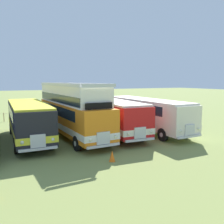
{
  "coord_description": "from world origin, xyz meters",
  "views": [
    {
      "loc": [
        -5.69,
        -19.36,
        4.75
      ],
      "look_at": [
        3.48,
        -0.28,
        1.96
      ],
      "focal_mm": 38.89,
      "sensor_mm": 36.0,
      "label": 1
    }
  ],
  "objects_px": {
    "bus_fifth_in_row": "(146,112)",
    "cone_mid_row": "(112,156)",
    "bus_second_in_row": "(28,119)",
    "bus_fourth_in_row": "(111,114)",
    "bus_third_in_row": "(72,109)"
  },
  "relations": [
    {
      "from": "bus_second_in_row",
      "to": "bus_third_in_row",
      "type": "relative_size",
      "value": 0.87
    },
    {
      "from": "bus_fourth_in_row",
      "to": "cone_mid_row",
      "type": "height_order",
      "value": "bus_fourth_in_row"
    },
    {
      "from": "bus_second_in_row",
      "to": "cone_mid_row",
      "type": "bearing_deg",
      "value": -63.11
    },
    {
      "from": "bus_second_in_row",
      "to": "bus_fourth_in_row",
      "type": "height_order",
      "value": "same"
    },
    {
      "from": "bus_fifth_in_row",
      "to": "cone_mid_row",
      "type": "height_order",
      "value": "bus_fifth_in_row"
    },
    {
      "from": "bus_third_in_row",
      "to": "bus_fifth_in_row",
      "type": "relative_size",
      "value": 1.01
    },
    {
      "from": "bus_third_in_row",
      "to": "bus_fourth_in_row",
      "type": "xyz_separation_m",
      "value": [
        3.49,
        -0.31,
        -0.61
      ]
    },
    {
      "from": "bus_fourth_in_row",
      "to": "cone_mid_row",
      "type": "bearing_deg",
      "value": -115.09
    },
    {
      "from": "bus_second_in_row",
      "to": "bus_third_in_row",
      "type": "distance_m",
      "value": 3.53
    },
    {
      "from": "bus_fifth_in_row",
      "to": "cone_mid_row",
      "type": "distance_m",
      "value": 9.52
    },
    {
      "from": "bus_fourth_in_row",
      "to": "cone_mid_row",
      "type": "xyz_separation_m",
      "value": [
        -3.21,
        -6.85,
        -1.43
      ]
    },
    {
      "from": "bus_fourth_in_row",
      "to": "cone_mid_row",
      "type": "relative_size",
      "value": 15.95
    },
    {
      "from": "bus_fifth_in_row",
      "to": "cone_mid_row",
      "type": "bearing_deg",
      "value": -135.27
    },
    {
      "from": "bus_fourth_in_row",
      "to": "bus_third_in_row",
      "type": "bearing_deg",
      "value": 174.96
    },
    {
      "from": "bus_fourth_in_row",
      "to": "bus_fifth_in_row",
      "type": "xyz_separation_m",
      "value": [
        3.48,
        -0.23,
        0.0
      ]
    }
  ]
}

